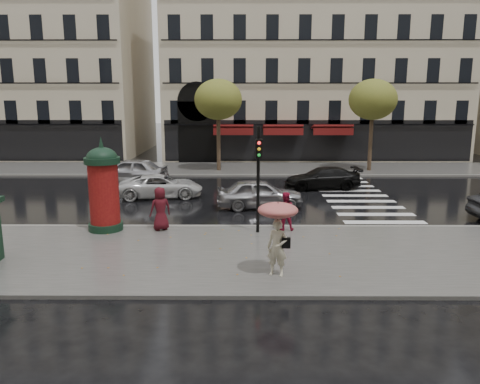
{
  "coord_description": "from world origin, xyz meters",
  "views": [
    {
      "loc": [
        -0.27,
        -15.87,
        5.45
      ],
      "look_at": [
        -0.36,
        1.5,
        1.87
      ],
      "focal_mm": 35.0,
      "sensor_mm": 36.0,
      "label": 1
    }
  ],
  "objects_px": {
    "car_silver": "(260,194)",
    "woman_red": "(285,211)",
    "woman_umbrella": "(278,226)",
    "car_white": "(161,186)",
    "man_burgundy": "(160,209)",
    "morris_column": "(104,186)",
    "traffic_light": "(258,169)",
    "car_black": "(322,178)",
    "car_far_silver": "(130,171)"
  },
  "relations": [
    {
      "from": "car_silver",
      "to": "car_black",
      "type": "bearing_deg",
      "value": -44.24
    },
    {
      "from": "woman_red",
      "to": "car_far_silver",
      "type": "bearing_deg",
      "value": -50.06
    },
    {
      "from": "woman_umbrella",
      "to": "car_black",
      "type": "distance_m",
      "value": 14.54
    },
    {
      "from": "car_white",
      "to": "car_far_silver",
      "type": "height_order",
      "value": "car_far_silver"
    },
    {
      "from": "traffic_light",
      "to": "car_white",
      "type": "distance_m",
      "value": 8.97
    },
    {
      "from": "man_burgundy",
      "to": "car_silver",
      "type": "relative_size",
      "value": 0.42
    },
    {
      "from": "car_silver",
      "to": "car_black",
      "type": "height_order",
      "value": "car_silver"
    },
    {
      "from": "traffic_light",
      "to": "car_white",
      "type": "xyz_separation_m",
      "value": [
        -5.06,
        7.12,
        -2.04
      ]
    },
    {
      "from": "woman_red",
      "to": "car_black",
      "type": "xyz_separation_m",
      "value": [
        3.04,
        9.16,
        -0.25
      ]
    },
    {
      "from": "man_burgundy",
      "to": "car_far_silver",
      "type": "distance_m",
      "value": 11.46
    },
    {
      "from": "woman_red",
      "to": "car_black",
      "type": "bearing_deg",
      "value": -107.72
    },
    {
      "from": "man_burgundy",
      "to": "morris_column",
      "type": "distance_m",
      "value": 2.42
    },
    {
      "from": "woman_red",
      "to": "car_silver",
      "type": "bearing_deg",
      "value": -78.12
    },
    {
      "from": "traffic_light",
      "to": "car_silver",
      "type": "distance_m",
      "value": 5.09
    },
    {
      "from": "woman_umbrella",
      "to": "man_burgundy",
      "type": "bearing_deg",
      "value": 131.85
    },
    {
      "from": "traffic_light",
      "to": "woman_umbrella",
      "type": "bearing_deg",
      "value": -84.46
    },
    {
      "from": "woman_red",
      "to": "morris_column",
      "type": "relative_size",
      "value": 0.41
    },
    {
      "from": "man_burgundy",
      "to": "car_white",
      "type": "xyz_separation_m",
      "value": [
        -1.14,
        6.72,
        -0.37
      ]
    },
    {
      "from": "car_silver",
      "to": "car_black",
      "type": "relative_size",
      "value": 0.95
    },
    {
      "from": "car_silver",
      "to": "morris_column",
      "type": "bearing_deg",
      "value": 118.49
    },
    {
      "from": "woman_umbrella",
      "to": "traffic_light",
      "type": "xyz_separation_m",
      "value": [
        -0.43,
        4.47,
        1.02
      ]
    },
    {
      "from": "man_burgundy",
      "to": "car_black",
      "type": "distance_m",
      "value": 12.2
    },
    {
      "from": "morris_column",
      "to": "car_black",
      "type": "distance_m",
      "value": 13.84
    },
    {
      "from": "man_burgundy",
      "to": "car_black",
      "type": "relative_size",
      "value": 0.39
    },
    {
      "from": "man_burgundy",
      "to": "car_black",
      "type": "xyz_separation_m",
      "value": [
        8.06,
        9.16,
        -0.35
      ]
    },
    {
      "from": "woman_umbrella",
      "to": "car_silver",
      "type": "xyz_separation_m",
      "value": [
        -0.19,
        9.17,
        -0.92
      ]
    },
    {
      "from": "woman_red",
      "to": "morris_column",
      "type": "xyz_separation_m",
      "value": [
        -7.26,
        -0.0,
        1.03
      ]
    },
    {
      "from": "traffic_light",
      "to": "car_far_silver",
      "type": "bearing_deg",
      "value": 124.65
    },
    {
      "from": "woman_umbrella",
      "to": "car_white",
      "type": "distance_m",
      "value": 12.87
    },
    {
      "from": "car_silver",
      "to": "car_far_silver",
      "type": "relative_size",
      "value": 0.89
    },
    {
      "from": "car_silver",
      "to": "car_far_silver",
      "type": "height_order",
      "value": "car_far_silver"
    },
    {
      "from": "car_far_silver",
      "to": "woman_umbrella",
      "type": "bearing_deg",
      "value": 34.95
    },
    {
      "from": "traffic_light",
      "to": "car_black",
      "type": "bearing_deg",
      "value": 66.56
    },
    {
      "from": "woman_red",
      "to": "car_white",
      "type": "xyz_separation_m",
      "value": [
        -6.16,
        6.72,
        -0.27
      ]
    },
    {
      "from": "car_black",
      "to": "car_far_silver",
      "type": "xyz_separation_m",
      "value": [
        -11.88,
        1.65,
        0.16
      ]
    },
    {
      "from": "woman_umbrella",
      "to": "traffic_light",
      "type": "bearing_deg",
      "value": 95.54
    },
    {
      "from": "woman_umbrella",
      "to": "car_white",
      "type": "height_order",
      "value": "woman_umbrella"
    },
    {
      "from": "man_burgundy",
      "to": "woman_umbrella",
      "type": "bearing_deg",
      "value": 102.91
    },
    {
      "from": "car_silver",
      "to": "woman_red",
      "type": "bearing_deg",
      "value": -174.23
    },
    {
      "from": "car_far_silver",
      "to": "man_burgundy",
      "type": "bearing_deg",
      "value": 26.85
    },
    {
      "from": "woman_umbrella",
      "to": "morris_column",
      "type": "xyz_separation_m",
      "value": [
        -6.59,
        4.87,
        0.29
      ]
    },
    {
      "from": "woman_red",
      "to": "car_silver",
      "type": "relative_size",
      "value": 0.37
    },
    {
      "from": "car_far_silver",
      "to": "morris_column",
      "type": "bearing_deg",
      "value": 15.71
    },
    {
      "from": "woman_red",
      "to": "man_burgundy",
      "type": "bearing_deg",
      "value": 0.67
    },
    {
      "from": "car_black",
      "to": "morris_column",
      "type": "bearing_deg",
      "value": -52.99
    },
    {
      "from": "car_white",
      "to": "woman_umbrella",
      "type": "bearing_deg",
      "value": -162.53
    },
    {
      "from": "man_burgundy",
      "to": "morris_column",
      "type": "bearing_deg",
      "value": -28.94
    },
    {
      "from": "car_silver",
      "to": "car_white",
      "type": "xyz_separation_m",
      "value": [
        -5.3,
        2.42,
        -0.09
      ]
    },
    {
      "from": "man_burgundy",
      "to": "traffic_light",
      "type": "bearing_deg",
      "value": 145.35
    },
    {
      "from": "morris_column",
      "to": "car_far_silver",
      "type": "height_order",
      "value": "morris_column"
    }
  ]
}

